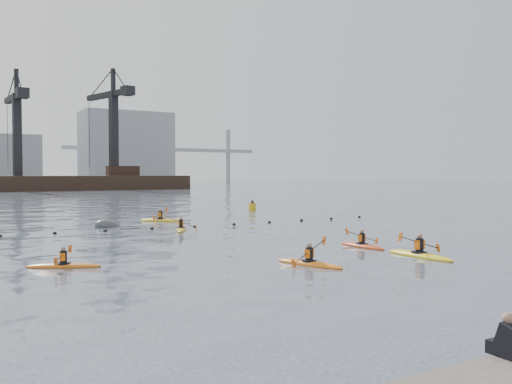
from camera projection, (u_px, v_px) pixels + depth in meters
ground at (453, 289)px, 17.07m from camera, size 400.00×400.00×0.00m
float_line at (173, 227)px, 36.26m from camera, size 33.24×0.73×0.24m
barge_pier at (17, 182)px, 111.79m from camera, size 72.00×19.30×29.50m
skyline at (8, 153)px, 147.52m from camera, size 141.00×28.00×22.00m
kayaker_0 at (309, 263)px, 21.58m from camera, size 2.13×3.23×1.18m
kayaker_1 at (419, 254)px, 23.72m from camera, size 2.49×3.65×1.28m
kayaker_2 at (63, 265)px, 21.03m from camera, size 2.85×1.84×0.93m
kayaker_3 at (181, 229)px, 34.80m from camera, size 1.97×3.02×1.15m
kayaker_4 at (362, 245)px, 26.90m from camera, size 2.11×3.09×1.11m
kayaker_5 at (160, 220)px, 41.43m from camera, size 2.81×2.91×1.13m
mooring_buoy at (108, 227)px, 37.03m from camera, size 2.48×1.92×1.41m
nav_buoy at (252, 207)px, 52.57m from camera, size 0.70×0.70×1.27m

